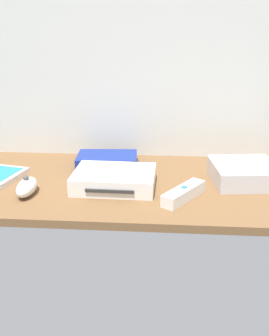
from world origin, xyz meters
TOP-DOWN VIEW (x-y plane):
  - ground_plane at (0.00, 0.00)cm, footprint 100.00×48.00cm
  - back_wall at (0.00, 24.60)cm, footprint 110.00×1.20cm
  - game_console at (-4.98, -3.98)cm, footprint 21.37×16.89cm
  - mini_computer at (29.71, 2.26)cm, footprint 18.68×18.68cm
  - network_router at (-9.31, 12.97)cm, footprint 18.75×13.23cm
  - remote_wand at (12.82, -10.51)cm, footprint 11.32×14.25cm
  - remote_nunchuk at (-26.23, -10.62)cm, footprint 4.63×10.10cm

SIDE VIEW (x-z plane):
  - ground_plane at x=0.00cm, z-range -2.00..0.00cm
  - remote_wand at x=12.82cm, z-range -0.19..3.21cm
  - network_router at x=-9.31cm, z-range 0.00..3.40cm
  - remote_nunchuk at x=-26.23cm, z-range -0.51..4.59cm
  - game_console at x=-4.98cm, z-range 0.00..4.40cm
  - mini_computer at x=29.71cm, z-range -0.01..5.29cm
  - back_wall at x=0.00cm, z-range 0.00..64.00cm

